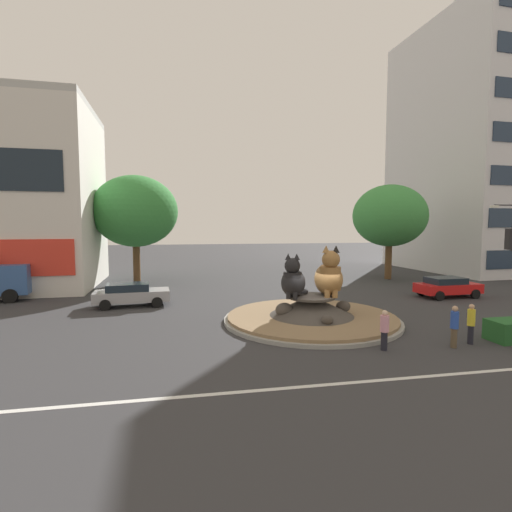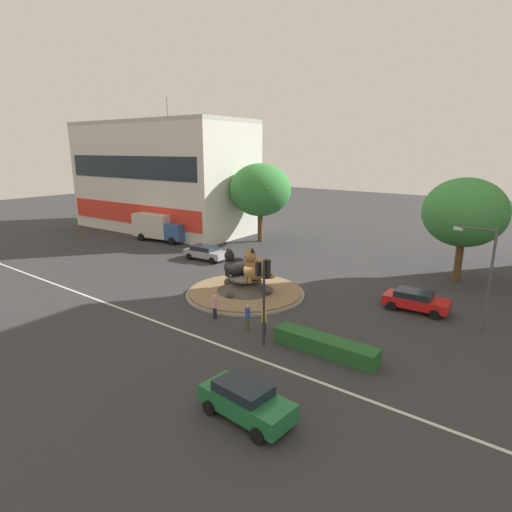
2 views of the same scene
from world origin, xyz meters
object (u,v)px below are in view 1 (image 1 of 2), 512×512
office_tower (501,152)px  broadleaf_tree_behind_island (135,211)px  cat_statue_tabby (329,277)px  second_tree_near_tower (390,216)px  pedestrian_blue_shirt (454,325)px  pedestrian_pink_shirt (384,329)px  sedan_on_far_lane (131,294)px  hatchback_near_shophouse (447,286)px  cat_statue_black (293,281)px  pedestrian_yellow_shirt (471,323)px

office_tower → broadleaf_tree_behind_island: (-38.97, -2.91, -6.89)m
cat_statue_tabby → second_tree_near_tower: size_ratio=0.31×
second_tree_near_tower → pedestrian_blue_shirt: bearing=-112.8°
pedestrian_pink_shirt → pedestrian_blue_shirt: bearing=175.0°
sedan_on_far_lane → hatchback_near_shophouse: sedan_on_far_lane is taller
hatchback_near_shophouse → sedan_on_far_lane: bearing=174.6°
cat_statue_black → pedestrian_blue_shirt: 7.40m
broadleaf_tree_behind_island → second_tree_near_tower: broadleaf_tree_behind_island is taller
cat_statue_tabby → hatchback_near_shophouse: cat_statue_tabby is taller
cat_statue_tabby → pedestrian_yellow_shirt: (4.34, -4.85, -1.38)m
broadleaf_tree_behind_island → sedan_on_far_lane: size_ratio=2.02×
office_tower → pedestrian_yellow_shirt: office_tower is taller
cat_statue_tabby → broadleaf_tree_behind_island: size_ratio=0.29×
second_tree_near_tower → hatchback_near_shophouse: (-0.70, -8.91, -5.03)m
pedestrian_yellow_shirt → pedestrian_pink_shirt: 3.95m
office_tower → hatchback_near_shophouse: (-17.22, -14.29, -12.26)m
sedan_on_far_lane → office_tower: bearing=14.6°
pedestrian_yellow_shirt → pedestrian_pink_shirt: bearing=117.8°
cat_statue_black → second_tree_near_tower: bearing=157.9°
pedestrian_pink_shirt → office_tower: bearing=-139.3°
cat_statue_tabby → sedan_on_far_lane: cat_statue_tabby is taller
cat_statue_tabby → pedestrian_blue_shirt: bearing=44.7°
office_tower → pedestrian_blue_shirt: size_ratio=15.16×
second_tree_near_tower → sedan_on_far_lane: 23.54m
pedestrian_pink_shirt → sedan_on_far_lane: pedestrian_pink_shirt is taller
cat_statue_black → pedestrian_pink_shirt: size_ratio=1.43×
cat_statue_black → pedestrian_blue_shirt: (5.27, -5.05, -1.23)m
hatchback_near_shophouse → pedestrian_pink_shirt: bearing=-139.2°
cat_statue_black → broadleaf_tree_behind_island: broadleaf_tree_behind_island is taller
second_tree_near_tower → cat_statue_tabby: bearing=-129.7°
cat_statue_black → cat_statue_tabby: (1.95, 0.09, 0.14)m
pedestrian_blue_shirt → sedan_on_far_lane: bearing=170.6°
broadleaf_tree_behind_island → hatchback_near_shophouse: 25.13m
broadleaf_tree_behind_island → hatchback_near_shophouse: size_ratio=2.14×
office_tower → hatchback_near_shophouse: office_tower is taller
second_tree_near_tower → pedestrian_pink_shirt: 21.75m
office_tower → pedestrian_yellow_shirt: bearing=-137.3°
cat_statue_tabby → second_tree_near_tower: (11.09, 13.37, 3.49)m
pedestrian_pink_shirt → sedan_on_far_lane: 15.15m
pedestrian_pink_shirt → hatchback_near_shophouse: pedestrian_pink_shirt is taller
office_tower → cat_statue_black: bearing=-150.2°
cat_statue_black → second_tree_near_tower: 19.10m
sedan_on_far_lane → hatchback_near_shophouse: 20.97m
cat_statue_black → pedestrian_pink_shirt: 5.50m
pedestrian_pink_shirt → hatchback_near_shophouse: (10.01, 9.36, -0.10)m
pedestrian_yellow_shirt → sedan_on_far_lane: (-14.88, 10.44, -0.15)m
office_tower → pedestrian_blue_shirt: 36.16m
office_tower → pedestrian_yellow_shirt: (-23.28, -23.60, -12.10)m
sedan_on_far_lane → cat_statue_black: bearing=-37.9°
sedan_on_far_lane → pedestrian_yellow_shirt: bearing=-39.5°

